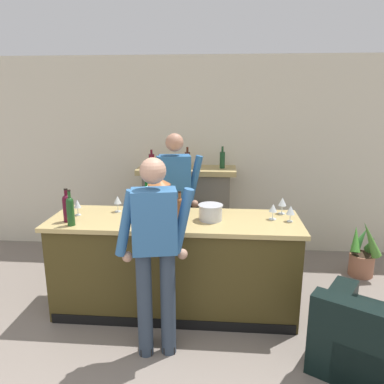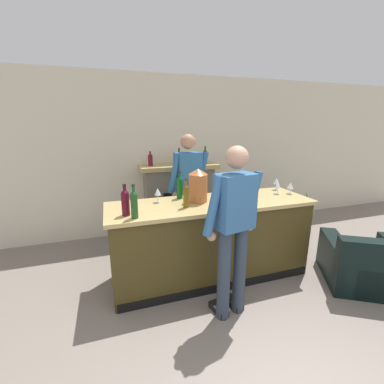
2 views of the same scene
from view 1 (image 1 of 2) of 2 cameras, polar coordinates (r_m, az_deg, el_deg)
name	(u,v)px [view 1 (image 1 of 2)]	position (r m, az deg, el deg)	size (l,w,h in m)	color
wall_back_panel	(179,156)	(5.40, -2.06, 5.51)	(12.00, 0.07, 2.75)	beige
bar_counter	(175,265)	(3.96, -2.61, -11.01)	(2.52, 0.79, 1.01)	#423716
fireplace_stone	(187,210)	(5.29, -0.76, -2.82)	(1.34, 0.52, 1.55)	slate
armchair_black	(376,344)	(3.62, 26.23, -20.12)	(1.23, 1.21, 0.71)	black
potted_plant_corner	(363,254)	(5.21, 24.59, -8.58)	(0.36, 0.38, 0.78)	#A2664C
person_customer	(155,251)	(3.14, -5.65, -8.92)	(0.65, 0.36, 1.75)	#2E3A4A
person_bartender	(175,201)	(4.46, -2.57, -1.33)	(0.65, 0.36, 1.80)	#3F3639
copper_dispenser	(160,197)	(3.80, -4.96, -0.78)	(0.23, 0.27, 0.41)	#B06333
ice_bucket_steel	(210,212)	(3.71, 2.83, -3.11)	(0.24, 0.24, 0.16)	silver
wine_bottle_riesling_slim	(136,207)	(3.69, -8.54, -2.32)	(0.06, 0.06, 0.33)	brown
wine_bottle_rose_blush	(67,207)	(3.84, -18.50, -2.15)	(0.08, 0.08, 0.33)	#500D20
wine_bottle_cabernet_heavy	(180,210)	(3.58, -1.88, -2.71)	(0.07, 0.07, 0.33)	brown
wine_bottle_merlot_tall	(147,196)	(4.04, -6.92, -0.66)	(0.08, 0.08, 0.34)	#0D531C
wine_bottle_chardonnay_pale	(70,210)	(3.72, -18.05, -2.61)	(0.07, 0.07, 0.35)	#1C4A1E
wine_glass_by_dispenser	(291,210)	(3.78, 14.80, -2.72)	(0.09, 0.09, 0.16)	silver
wine_glass_front_right	(273,209)	(3.80, 12.26, -2.48)	(0.08, 0.08, 0.16)	silver
wine_glass_front_left	(77,204)	(4.02, -17.07, -1.79)	(0.07, 0.07, 0.17)	silver
wine_glass_back_row	(282,202)	(4.00, 13.60, -1.51)	(0.09, 0.09, 0.18)	silver
wine_glass_mid_counter	(117,200)	(4.04, -11.29, -1.24)	(0.08, 0.08, 0.18)	silver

